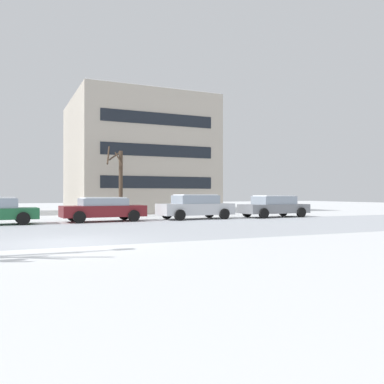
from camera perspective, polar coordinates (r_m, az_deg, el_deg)
ground_plane at (r=13.24m, az=-17.20°, el=-6.82°), size 120.00×120.00×0.00m
road_surface at (r=16.99m, az=-18.75°, el=-5.37°), size 80.00×9.57×0.00m
parked_car_maroon at (r=23.09m, az=-12.21°, el=-2.30°), size 4.57×2.12×1.34m
parked_car_silver at (r=24.78m, az=0.48°, el=-2.02°), size 4.60×2.23×1.50m
parked_car_gray at (r=27.36m, az=11.30°, el=-1.92°), size 4.67×2.20×1.43m
tree_far_mid at (r=27.82m, az=-10.01°, el=1.63°), size 1.22×1.66×4.79m
building_far_right at (r=36.64m, az=-7.75°, el=4.90°), size 10.94×11.90×9.65m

